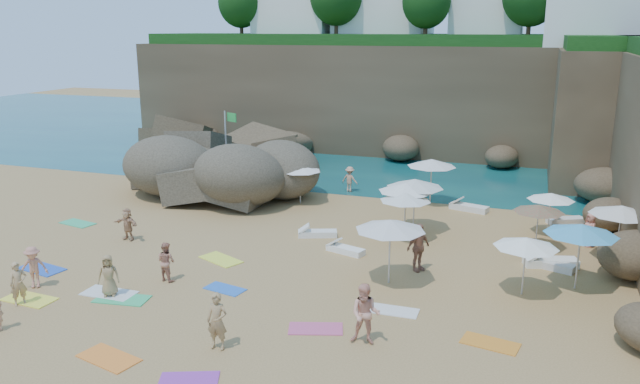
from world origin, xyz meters
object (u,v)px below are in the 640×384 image
(person_stand_0, at_px, (18,284))
(person_stand_5, at_px, (247,165))
(person_stand_1, at_px, (166,261))
(person_stand_3, at_px, (418,247))
(rock_outcrop, at_px, (208,195))
(parasol_0, at_px, (405,197))
(flag_pole, at_px, (228,139))
(lounger_0, at_px, (318,234))
(parasol_1, at_px, (415,183))
(parasol_2, at_px, (432,163))
(person_stand_2, at_px, (350,179))
(person_stand_4, at_px, (590,230))

(person_stand_0, relative_size, person_stand_5, 0.81)
(person_stand_1, distance_m, person_stand_3, 9.63)
(rock_outcrop, relative_size, parasol_0, 3.86)
(flag_pole, height_order, person_stand_0, flag_pole)
(lounger_0, distance_m, person_stand_5, 11.75)
(parasol_1, relative_size, lounger_0, 1.50)
(rock_outcrop, height_order, person_stand_3, person_stand_3)
(parasol_2, relative_size, person_stand_2, 1.76)
(parasol_2, distance_m, person_stand_1, 15.85)
(parasol_1, xyz_separation_m, person_stand_2, (-4.89, 5.98, -1.55))
(rock_outcrop, relative_size, parasol_2, 3.38)
(flag_pole, bearing_deg, rock_outcrop, -94.52)
(parasol_0, height_order, person_stand_5, parasol_0)
(parasol_1, xyz_separation_m, person_stand_4, (7.63, 0.41, -1.55))
(rock_outcrop, relative_size, flag_pole, 1.95)
(person_stand_1, bearing_deg, person_stand_0, 56.99)
(person_stand_2, bearing_deg, rock_outcrop, 35.56)
(rock_outcrop, distance_m, flag_pole, 3.72)
(person_stand_3, bearing_deg, person_stand_0, 156.81)
(person_stand_0, xyz_separation_m, person_stand_3, (12.29, 7.59, 0.19))
(person_stand_2, distance_m, person_stand_3, 12.38)
(rock_outcrop, bearing_deg, lounger_0, -29.94)
(person_stand_1, xyz_separation_m, person_stand_3, (8.72, 4.08, 0.21))
(person_stand_0, relative_size, person_stand_2, 1.04)
(parasol_0, bearing_deg, person_stand_0, -134.94)
(person_stand_0, relative_size, person_stand_3, 0.80)
(parasol_2, bearing_deg, person_stand_4, -30.43)
(rock_outcrop, height_order, person_stand_0, rock_outcrop)
(person_stand_5, bearing_deg, lounger_0, -75.49)
(parasol_1, distance_m, person_stand_2, 7.87)
(person_stand_0, bearing_deg, lounger_0, 0.60)
(parasol_0, distance_m, parasol_1, 1.43)
(lounger_0, distance_m, person_stand_2, 8.29)
(person_stand_1, bearing_deg, parasol_1, -118.04)
(lounger_0, xyz_separation_m, person_stand_1, (-3.65, -6.69, 0.62))
(person_stand_0, bearing_deg, parasol_1, -6.06)
(parasol_2, relative_size, lounger_0, 1.48)
(parasol_0, bearing_deg, parasol_1, 83.84)
(parasol_1, xyz_separation_m, person_stand_1, (-7.62, -8.93, -1.54))
(rock_outcrop, bearing_deg, parasol_1, -11.67)
(parasol_1, relative_size, person_stand_5, 1.39)
(person_stand_1, bearing_deg, parasol_0, -122.29)
(parasol_0, relative_size, lounger_0, 1.30)
(rock_outcrop, relative_size, person_stand_1, 5.87)
(parasol_0, xyz_separation_m, lounger_0, (-3.82, -0.86, -1.85))
(person_stand_0, bearing_deg, person_stand_4, -19.77)
(person_stand_3, bearing_deg, flag_pole, 88.73)
(parasol_2, xyz_separation_m, person_stand_3, (1.14, -9.76, -1.31))
(parasol_1, bearing_deg, lounger_0, -150.49)
(parasol_1, bearing_deg, person_stand_1, -130.46)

